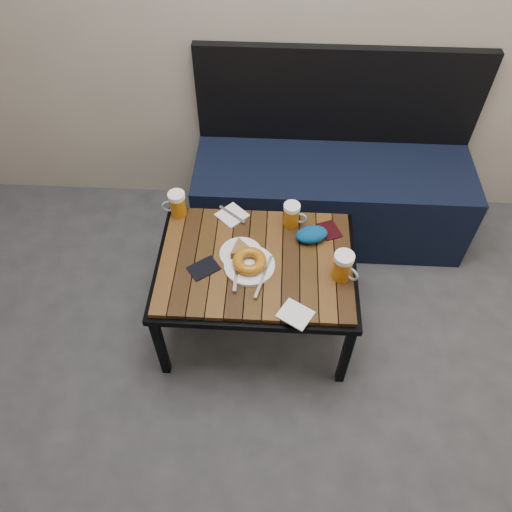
# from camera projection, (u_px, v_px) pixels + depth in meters

# --- Properties ---
(room_shell) EXTENTS (4.00, 4.00, 4.00)m
(room_shell) POSITION_uv_depth(u_px,v_px,m) (339.00, 21.00, 0.70)
(room_shell) COLOR gray
(room_shell) RESTS_ON ground
(bench) EXTENTS (1.40, 0.50, 0.95)m
(bench) POSITION_uv_depth(u_px,v_px,m) (330.00, 190.00, 2.64)
(bench) COLOR black
(bench) RESTS_ON ground
(cafe_table) EXTENTS (0.84, 0.62, 0.47)m
(cafe_table) POSITION_uv_depth(u_px,v_px,m) (256.00, 267.00, 2.11)
(cafe_table) COLOR black
(cafe_table) RESTS_ON ground
(beer_mug_left) EXTENTS (0.11, 0.08, 0.12)m
(beer_mug_left) POSITION_uv_depth(u_px,v_px,m) (177.00, 204.00, 2.20)
(beer_mug_left) COLOR #B0600E
(beer_mug_left) RESTS_ON cafe_table
(beer_mug_centre) EXTENTS (0.11, 0.08, 0.12)m
(beer_mug_centre) POSITION_uv_depth(u_px,v_px,m) (292.00, 215.00, 2.16)
(beer_mug_centre) COLOR #B0600E
(beer_mug_centre) RESTS_ON cafe_table
(beer_mug_right) EXTENTS (0.12, 0.11, 0.13)m
(beer_mug_right) POSITION_uv_depth(u_px,v_px,m) (343.00, 266.00, 1.97)
(beer_mug_right) COLOR #B0600E
(beer_mug_right) RESTS_ON cafe_table
(plate_pie) EXTENTS (0.18, 0.18, 0.05)m
(plate_pie) POSITION_uv_depth(u_px,v_px,m) (241.00, 252.00, 2.08)
(plate_pie) COLOR white
(plate_pie) RESTS_ON cafe_table
(plate_bagel) EXTENTS (0.21, 0.27, 0.06)m
(plate_bagel) POSITION_uv_depth(u_px,v_px,m) (249.00, 263.00, 2.03)
(plate_bagel) COLOR white
(plate_bagel) RESTS_ON cafe_table
(napkin_left) EXTENTS (0.16, 0.16, 0.01)m
(napkin_left) POSITION_uv_depth(u_px,v_px,m) (232.00, 215.00, 2.23)
(napkin_left) COLOR white
(napkin_left) RESTS_ON cafe_table
(napkin_right) EXTENTS (0.15, 0.15, 0.01)m
(napkin_right) POSITION_uv_depth(u_px,v_px,m) (295.00, 314.00, 1.90)
(napkin_right) COLOR white
(napkin_right) RESTS_ON cafe_table
(passport_navy) EXTENTS (0.15, 0.14, 0.01)m
(passport_navy) POSITION_uv_depth(u_px,v_px,m) (204.00, 268.00, 2.04)
(passport_navy) COLOR black
(passport_navy) RESTS_ON cafe_table
(passport_burgundy) EXTENTS (0.11, 0.13, 0.01)m
(passport_burgundy) POSITION_uv_depth(u_px,v_px,m) (330.00, 230.00, 2.18)
(passport_burgundy) COLOR black
(passport_burgundy) RESTS_ON cafe_table
(knit_pouch) EXTENTS (0.16, 0.13, 0.06)m
(knit_pouch) POSITION_uv_depth(u_px,v_px,m) (312.00, 234.00, 2.12)
(knit_pouch) COLOR navy
(knit_pouch) RESTS_ON cafe_table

